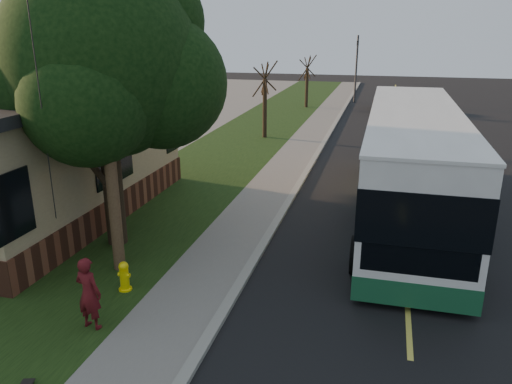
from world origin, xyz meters
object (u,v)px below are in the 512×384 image
bare_tree_far (307,82)px  utility_pole (103,93)px  dumpster (1,194)px  distant_car (385,101)px  traffic_signal (356,64)px  transit_bus (411,160)px  leafy_tree (105,64)px  skateboarder (89,293)px  fire_hydrant (124,276)px  bare_tree_near (265,101)px

bare_tree_far → utility_pole: bearing=-90.6°
dumpster → distant_car: bearing=64.2°
traffic_signal → transit_bus: size_ratio=0.41×
transit_bus → dumpster: bearing=-166.6°
traffic_signal → distant_car: 5.36m
leafy_tree → skateboarder: (1.67, -4.25, -4.29)m
fire_hydrant → utility_pole: utility_pole is taller
leafy_tree → traffic_signal: leafy_tree is taller
bare_tree_far → skateboarder: size_ratio=2.51×
traffic_signal → distant_car: bearing=-57.5°
utility_pole → dumpster: utility_pole is taller
leafy_tree → bare_tree_far: 27.56m
leafy_tree → transit_bus: size_ratio=0.59×
transit_bus → distant_car: size_ratio=3.07×
fire_hydrant → utility_pole: bearing=125.4°
fire_hydrant → traffic_signal: size_ratio=0.13×
transit_bus → dumpster: (-13.60, -3.23, -1.29)m
bare_tree_far → transit_bus: (7.10, -22.74, -0.09)m
bare_tree_near → dumpster: size_ratio=3.24×
bare_tree_near → dumpster: 15.28m
skateboarder → dumpster: size_ratio=1.21×
fire_hydrant → bare_tree_far: size_ratio=0.18×
utility_pole → bare_tree_far: size_ratio=2.25×
bare_tree_near → traffic_signal: traffic_signal is taller
traffic_signal → dumpster: size_ratio=4.14×
fire_hydrant → bare_tree_far: bare_tree_far is taller
utility_pole → leafy_tree: bearing=117.6°
leafy_tree → dumpster: (-5.33, 1.38, -4.54)m
leafy_tree → bare_tree_near: leafy_tree is taller
utility_pole → skateboarder: utility_pole is taller
bare_tree_near → utility_pole: bearing=-89.3°
traffic_signal → skateboarder: bearing=-94.8°
traffic_signal → transit_bus: traffic_signal is taller
fire_hydrant → bare_tree_near: 18.10m
fire_hydrant → dumpster: dumpster is taller
fire_hydrant → bare_tree_near: bare_tree_near is taller
traffic_signal → utility_pole: bearing=-96.6°
skateboarder → dumpster: 8.99m
transit_bus → utility_pole: bearing=-139.8°
leafy_tree → skateboarder: 6.27m
bare_tree_far → dumpster: bearing=-104.1°
fire_hydrant → transit_bus: (6.70, 7.26, 1.48)m
bare_tree_near → leafy_tree: bearing=-92.5°
dumpster → traffic_signal: bearing=71.5°
leafy_tree → distant_car: 28.61m
transit_bus → dumpster: size_ratio=9.99×
leafy_tree → transit_bus: bearing=29.2°
bare_tree_near → distant_car: size_ratio=1.00×
leafy_tree → transit_bus: (8.27, 4.62, -3.26)m
bare_tree_near → distant_car: bearing=61.3°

